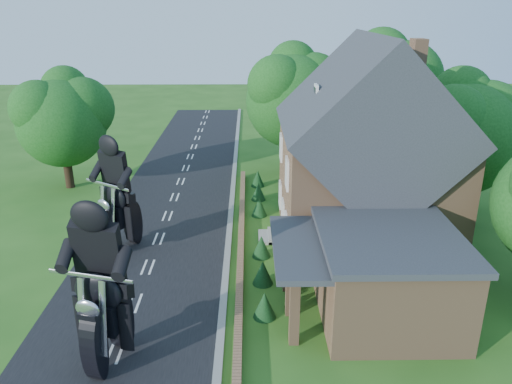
{
  "coord_description": "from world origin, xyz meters",
  "views": [
    {
      "loc": [
        4.73,
        -17.51,
        11.44
      ],
      "look_at": [
        5.06,
        5.44,
        2.8
      ],
      "focal_mm": 35.0,
      "sensor_mm": 36.0,
      "label": 1
    }
  ],
  "objects_px": {
    "annex": "(384,274)",
    "motorcycle_lead": "(109,340)",
    "garden_wall": "(241,244)",
    "motorcycle_follow": "(121,233)",
    "house": "(366,158)"
  },
  "relations": [
    {
      "from": "garden_wall",
      "to": "motorcycle_lead",
      "type": "distance_m",
      "value": 9.58
    },
    {
      "from": "motorcycle_lead",
      "to": "motorcycle_follow",
      "type": "bearing_deg",
      "value": -64.05
    },
    {
      "from": "garden_wall",
      "to": "annex",
      "type": "xyz_separation_m",
      "value": [
        5.57,
        -5.8,
        1.57
      ]
    },
    {
      "from": "garden_wall",
      "to": "annex",
      "type": "relative_size",
      "value": 3.12
    },
    {
      "from": "house",
      "to": "motorcycle_lead",
      "type": "distance_m",
      "value": 14.6
    },
    {
      "from": "annex",
      "to": "motorcycle_follow",
      "type": "relative_size",
      "value": 3.73
    },
    {
      "from": "garden_wall",
      "to": "motorcycle_lead",
      "type": "bearing_deg",
      "value": -116.84
    },
    {
      "from": "annex",
      "to": "motorcycle_lead",
      "type": "bearing_deg",
      "value": -164.57
    },
    {
      "from": "motorcycle_lead",
      "to": "garden_wall",
      "type": "bearing_deg",
      "value": -101.61
    },
    {
      "from": "house",
      "to": "garden_wall",
      "type": "bearing_deg",
      "value": -170.83
    },
    {
      "from": "garden_wall",
      "to": "motorcycle_follow",
      "type": "distance_m",
      "value": 5.95
    },
    {
      "from": "annex",
      "to": "motorcycle_lead",
      "type": "xyz_separation_m",
      "value": [
        -9.88,
        -2.73,
        -0.87
      ]
    },
    {
      "from": "annex",
      "to": "motorcycle_lead",
      "type": "relative_size",
      "value": 3.65
    },
    {
      "from": "motorcycle_lead",
      "to": "motorcycle_follow",
      "type": "relative_size",
      "value": 1.02
    },
    {
      "from": "house",
      "to": "annex",
      "type": "bearing_deg",
      "value": -95.24
    }
  ]
}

